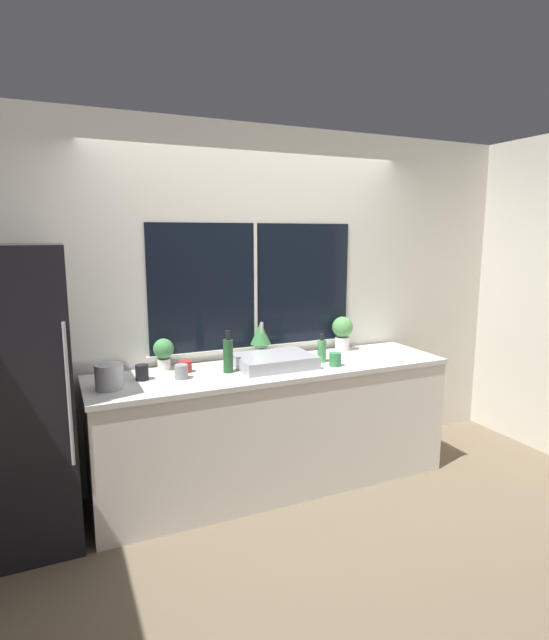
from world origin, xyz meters
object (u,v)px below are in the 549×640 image
at_px(mug_red, 186,366).
at_px(mug_green, 335,359).
at_px(potted_plant_right, 342,331).
at_px(mug_grey, 181,372).
at_px(potted_plant_center, 261,336).
at_px(potted_plant_left, 164,351).
at_px(mug_black, 142,372).
at_px(bottle_tall, 228,355).
at_px(kettle, 109,375).
at_px(sink, 274,361).
at_px(refrigerator, 5,402).
at_px(soap_bottle, 322,350).

distance_m(mug_red, mug_green, 1.09).
height_order(potted_plant_right, mug_grey, potted_plant_right).
bearing_deg(potted_plant_center, potted_plant_left, -180.00).
height_order(potted_plant_left, mug_black, potted_plant_left).
bearing_deg(potted_plant_center, potted_plant_right, 0.00).
distance_m(potted_plant_right, mug_grey, 1.47).
bearing_deg(potted_plant_right, bottle_tall, -166.74).
bearing_deg(kettle, mug_black, 27.59).
xyz_separation_m(mug_red, kettle, (-0.53, -0.19, 0.05)).
distance_m(sink, bottle_tall, 0.36).
bearing_deg(kettle, potted_plant_left, 37.76).
distance_m(refrigerator, sink, 1.75).
bearing_deg(mug_black, mug_grey, -17.49).
xyz_separation_m(potted_plant_left, mug_black, (-0.19, -0.20, -0.08)).
distance_m(mug_red, mug_black, 0.32).
bearing_deg(potted_plant_right, mug_grey, -168.98).
bearing_deg(sink, potted_plant_right, 19.10).
xyz_separation_m(soap_bottle, mug_grey, (-1.08, -0.00, -0.04)).
xyz_separation_m(sink, mug_red, (-0.63, 0.13, -0.01)).
relative_size(refrigerator, soap_bottle, 8.48).
bearing_deg(mug_red, refrigerator, -171.18).
bearing_deg(mug_grey, sink, 1.92).
xyz_separation_m(sink, potted_plant_left, (-0.75, 0.26, 0.09)).
bearing_deg(potted_plant_left, mug_red, -45.64).
bearing_deg(sink, mug_green, -20.99).
height_order(sink, mug_grey, sink).
bearing_deg(mug_green, bottle_tall, 168.38).
distance_m(bottle_tall, kettle, 0.81).
height_order(refrigerator, mug_green, refrigerator).
height_order(soap_bottle, mug_black, soap_bottle).
height_order(mug_red, kettle, kettle).
distance_m(potted_plant_left, kettle, 0.52).
distance_m(potted_plant_left, soap_bottle, 1.18).
distance_m(soap_bottle, kettle, 1.55).
height_order(potted_plant_center, kettle, potted_plant_center).
xyz_separation_m(potted_plant_center, potted_plant_right, (0.74, 0.00, -0.02)).
relative_size(potted_plant_left, bottle_tall, 0.75).
xyz_separation_m(potted_plant_left, mug_grey, (0.06, -0.28, -0.08)).
distance_m(sink, soap_bottle, 0.39).
distance_m(potted_plant_center, mug_green, 0.61).
xyz_separation_m(sink, mug_green, (0.42, -0.16, 0.00)).
bearing_deg(mug_green, refrigerator, 176.94).
bearing_deg(refrigerator, soap_bottle, 0.73).
bearing_deg(sink, refrigerator, -178.50).
bearing_deg(mug_green, kettle, 176.33).
distance_m(mug_green, mug_black, 1.38).
relative_size(refrigerator, bottle_tall, 6.08).
xyz_separation_m(potted_plant_center, bottle_tall, (-0.36, -0.26, -0.05)).
height_order(mug_grey, kettle, kettle).
bearing_deg(mug_black, refrigerator, -172.89).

